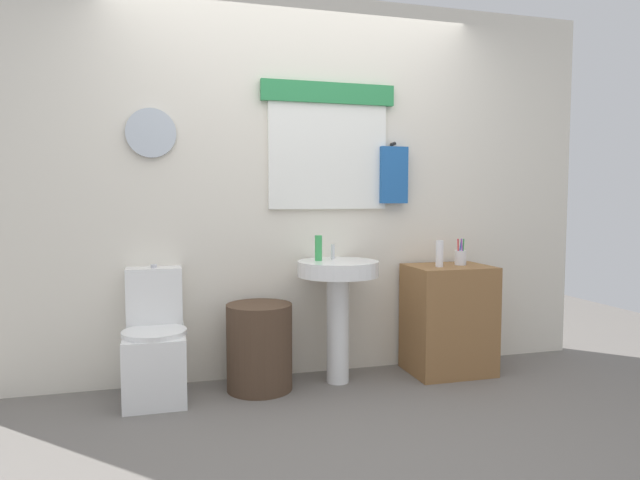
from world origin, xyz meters
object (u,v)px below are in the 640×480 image
object	(u,v)px
pedestal_sink	(338,290)
soap_bottle	(318,248)
lotion_bottle	(439,254)
laundry_hamper	(259,347)
toilet	(155,348)
toothbrush_cup	(461,257)
wooden_cabinet	(448,319)

from	to	relation	value
pedestal_sink	soap_bottle	distance (m)	0.31
soap_bottle	lotion_bottle	size ratio (longest dim) A/B	0.93
laundry_hamper	lotion_bottle	distance (m)	1.37
toilet	toothbrush_cup	world-z (taller)	toothbrush_cup
toilet	lotion_bottle	distance (m)	1.96
lotion_bottle	wooden_cabinet	bearing A→B (deg)	22.17
pedestal_sink	soap_bottle	xyz separation A→B (m)	(-0.12, 0.05, 0.28)
lotion_bottle	toothbrush_cup	bearing A→B (deg)	16.98
wooden_cabinet	soap_bottle	size ratio (longest dim) A/B	4.50
lotion_bottle	soap_bottle	bearing A→B (deg)	173.86
toilet	lotion_bottle	xyz separation A→B (m)	(1.88, -0.08, 0.54)
wooden_cabinet	soap_bottle	distance (m)	1.07
wooden_cabinet	soap_bottle	bearing A→B (deg)	176.94
soap_bottle	lotion_bottle	world-z (taller)	soap_bottle
laundry_hamper	toothbrush_cup	world-z (taller)	toothbrush_cup
toothbrush_cup	toilet	bearing A→B (deg)	179.55
toilet	laundry_hamper	size ratio (longest dim) A/B	1.46
laundry_hamper	soap_bottle	bearing A→B (deg)	7.01
toilet	soap_bottle	size ratio (longest dim) A/B	4.81
toilet	wooden_cabinet	distance (m)	1.98
laundry_hamper	soap_bottle	world-z (taller)	soap_bottle
pedestal_sink	wooden_cabinet	xyz separation A→B (m)	(0.81, -0.00, -0.24)
toilet	lotion_bottle	world-z (taller)	lotion_bottle
soap_bottle	wooden_cabinet	bearing A→B (deg)	-3.06
toilet	soap_bottle	world-z (taller)	soap_bottle
pedestal_sink	toothbrush_cup	distance (m)	0.93
toilet	pedestal_sink	world-z (taller)	pedestal_sink
toilet	wooden_cabinet	size ratio (longest dim) A/B	1.07
toilet	wooden_cabinet	xyz separation A→B (m)	(1.98, -0.04, 0.07)
soap_bottle	toothbrush_cup	size ratio (longest dim) A/B	0.91
wooden_cabinet	lotion_bottle	size ratio (longest dim) A/B	4.17
toilet	pedestal_sink	bearing A→B (deg)	-1.78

